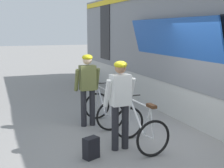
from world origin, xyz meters
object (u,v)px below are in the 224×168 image
Objects in this scene: bicycle_near_white at (140,128)px; bicycle_far_silver at (103,109)px; cyclist_far_in_olive at (88,84)px; cyclist_near_in_white at (120,97)px; backpack_on_platform at (91,148)px.

bicycle_far_silver is at bearing 96.48° from bicycle_near_white.
cyclist_far_in_olive is at bearing 108.43° from bicycle_near_white.
bicycle_near_white is (0.41, -0.06, -0.65)m from cyclist_near_in_white.
backpack_on_platform is (-1.08, -0.16, -0.20)m from bicycle_near_white.
cyclist_near_in_white reaches higher than bicycle_far_silver.
cyclist_near_in_white is at bearing -4.96° from backpack_on_platform.
cyclist_near_in_white is 1.67m from cyclist_far_in_olive.
cyclist_far_in_olive is at bearing 95.42° from cyclist_near_in_white.
cyclist_far_in_olive reaches higher than bicycle_near_white.
bicycle_far_silver is (0.38, -0.06, -0.65)m from cyclist_far_in_olive.
cyclist_far_in_olive is 1.61× the size of bicycle_near_white.
cyclist_near_in_white is 1.61× the size of bicycle_near_white.
bicycle_near_white is at bearing -14.49° from backpack_on_platform.
bicycle_far_silver reaches higher than backpack_on_platform.
bicycle_near_white is (0.57, -1.72, -0.65)m from cyclist_far_in_olive.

